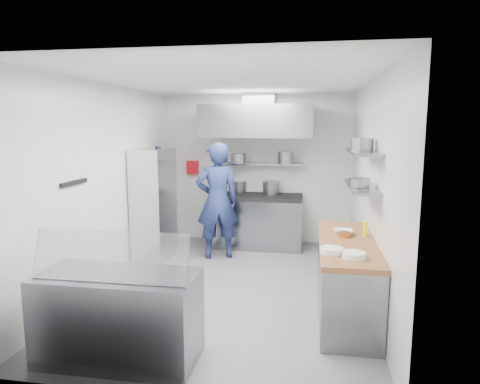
% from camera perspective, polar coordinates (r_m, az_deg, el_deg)
% --- Properties ---
extents(floor, '(5.00, 5.00, 0.00)m').
position_cam_1_polar(floor, '(6.11, -0.96, -12.53)').
color(floor, '#5C5C5E').
rests_on(floor, ground).
extents(ceiling, '(5.00, 5.00, 0.00)m').
position_cam_1_polar(ceiling, '(5.72, -1.03, 14.58)').
color(ceiling, silver).
rests_on(ceiling, wall_back).
extents(wall_back, '(3.60, 2.80, 0.02)m').
position_cam_1_polar(wall_back, '(8.20, 2.21, 3.06)').
color(wall_back, white).
rests_on(wall_back, floor).
extents(wall_front, '(3.60, 2.80, 0.02)m').
position_cam_1_polar(wall_front, '(3.37, -8.82, -5.54)').
color(wall_front, white).
rests_on(wall_front, floor).
extents(wall_left, '(2.80, 5.00, 0.02)m').
position_cam_1_polar(wall_left, '(6.33, -17.22, 0.93)').
color(wall_left, white).
rests_on(wall_left, floor).
extents(wall_right, '(2.80, 5.00, 0.02)m').
position_cam_1_polar(wall_right, '(5.71, 17.07, 0.10)').
color(wall_right, white).
rests_on(wall_right, floor).
extents(gas_range, '(1.60, 0.80, 0.90)m').
position_cam_1_polar(gas_range, '(7.96, 2.51, -4.06)').
color(gas_range, gray).
rests_on(gas_range, floor).
extents(cooktop, '(1.57, 0.78, 0.06)m').
position_cam_1_polar(cooktop, '(7.86, 2.53, -0.65)').
color(cooktop, black).
rests_on(cooktop, gas_range).
extents(stock_pot_left, '(0.25, 0.25, 0.20)m').
position_cam_1_polar(stock_pot_left, '(8.26, -0.01, 0.73)').
color(stock_pot_left, slate).
rests_on(stock_pot_left, cooktop).
extents(stock_pot_mid, '(0.31, 0.31, 0.24)m').
position_cam_1_polar(stock_pot_mid, '(7.96, 4.15, 0.54)').
color(stock_pot_mid, slate).
rests_on(stock_pot_mid, cooktop).
extents(over_range_shelf, '(1.60, 0.30, 0.04)m').
position_cam_1_polar(over_range_shelf, '(8.02, 2.77, 3.79)').
color(over_range_shelf, gray).
rests_on(over_range_shelf, wall_back).
extents(shelf_pot_a, '(0.27, 0.27, 0.18)m').
position_cam_1_polar(shelf_pot_a, '(7.85, -0.23, 4.49)').
color(shelf_pot_a, slate).
rests_on(shelf_pot_a, over_range_shelf).
extents(shelf_pot_b, '(0.27, 0.27, 0.22)m').
position_cam_1_polar(shelf_pot_b, '(7.75, 6.08, 4.53)').
color(shelf_pot_b, slate).
rests_on(shelf_pot_b, over_range_shelf).
extents(extractor_hood, '(1.90, 1.15, 0.55)m').
position_cam_1_polar(extractor_hood, '(7.58, 2.44, 9.39)').
color(extractor_hood, gray).
rests_on(extractor_hood, wall_back).
extents(hood_duct, '(0.55, 0.55, 0.24)m').
position_cam_1_polar(hood_duct, '(7.82, 2.67, 12.17)').
color(hood_duct, slate).
rests_on(hood_duct, extractor_hood).
extents(red_firebox, '(0.22, 0.10, 0.26)m').
position_cam_1_polar(red_firebox, '(8.40, -6.35, 3.28)').
color(red_firebox, red).
rests_on(red_firebox, wall_back).
extents(chef, '(0.83, 0.69, 1.96)m').
position_cam_1_polar(chef, '(7.18, -3.05, -1.18)').
color(chef, navy).
rests_on(chef, floor).
extents(wire_rack, '(0.50, 0.90, 1.85)m').
position_cam_1_polar(wire_rack, '(7.26, -11.39, -1.67)').
color(wire_rack, silver).
rests_on(wire_rack, floor).
extents(rack_bin_a, '(0.16, 0.20, 0.18)m').
position_cam_1_polar(rack_bin_a, '(7.22, -11.54, -2.74)').
color(rack_bin_a, white).
rests_on(rack_bin_a, wire_rack).
extents(rack_bin_b, '(0.13, 0.17, 0.15)m').
position_cam_1_polar(rack_bin_b, '(7.41, -10.85, 1.50)').
color(rack_bin_b, yellow).
rests_on(rack_bin_b, wire_rack).
extents(rack_jar, '(0.10, 0.10, 0.18)m').
position_cam_1_polar(rack_jar, '(7.26, -10.85, 5.32)').
color(rack_jar, black).
rests_on(rack_jar, wire_rack).
extents(knife_strip, '(0.04, 0.55, 0.05)m').
position_cam_1_polar(knife_strip, '(5.52, -21.25, 1.17)').
color(knife_strip, black).
rests_on(knife_strip, wall_left).
extents(prep_counter_base, '(0.62, 2.00, 0.84)m').
position_cam_1_polar(prep_counter_base, '(5.33, 13.94, -11.26)').
color(prep_counter_base, gray).
rests_on(prep_counter_base, floor).
extents(prep_counter_top, '(0.65, 2.04, 0.06)m').
position_cam_1_polar(prep_counter_top, '(5.20, 14.13, -6.59)').
color(prep_counter_top, brown).
rests_on(prep_counter_top, prep_counter_base).
extents(plate_stack_a, '(0.25, 0.25, 0.06)m').
position_cam_1_polar(plate_stack_a, '(4.64, 12.13, -7.63)').
color(plate_stack_a, white).
rests_on(plate_stack_a, prep_counter_top).
extents(plate_stack_b, '(0.24, 0.24, 0.06)m').
position_cam_1_polar(plate_stack_b, '(4.54, 14.92, -8.11)').
color(plate_stack_b, white).
rests_on(plate_stack_b, prep_counter_top).
extents(copper_pan, '(0.15, 0.15, 0.06)m').
position_cam_1_polar(copper_pan, '(5.34, 13.71, -5.50)').
color(copper_pan, '#B66B33').
rests_on(copper_pan, prep_counter_top).
extents(squeeze_bottle, '(0.06, 0.06, 0.18)m').
position_cam_1_polar(squeeze_bottle, '(5.41, 16.38, -4.77)').
color(squeeze_bottle, yellow).
rests_on(squeeze_bottle, prep_counter_top).
extents(mixing_bowl, '(0.24, 0.24, 0.06)m').
position_cam_1_polar(mixing_bowl, '(5.46, 13.56, -5.19)').
color(mixing_bowl, white).
rests_on(mixing_bowl, prep_counter_top).
extents(wall_shelf_lower, '(0.30, 1.30, 0.04)m').
position_cam_1_polar(wall_shelf_lower, '(5.38, 15.84, 0.72)').
color(wall_shelf_lower, gray).
rests_on(wall_shelf_lower, wall_right).
extents(wall_shelf_upper, '(0.30, 1.30, 0.04)m').
position_cam_1_polar(wall_shelf_upper, '(5.34, 16.03, 5.18)').
color(wall_shelf_upper, gray).
rests_on(wall_shelf_upper, wall_right).
extents(shelf_pot_c, '(0.24, 0.24, 0.10)m').
position_cam_1_polar(shelf_pot_c, '(5.19, 15.63, 1.22)').
color(shelf_pot_c, slate).
rests_on(shelf_pot_c, wall_shelf_lower).
extents(shelf_pot_d, '(0.27, 0.27, 0.14)m').
position_cam_1_polar(shelf_pot_d, '(5.36, 15.95, 6.17)').
color(shelf_pot_d, slate).
rests_on(shelf_pot_d, wall_shelf_upper).
extents(display_case, '(1.50, 0.70, 0.85)m').
position_cam_1_polar(display_case, '(4.40, -15.84, -15.73)').
color(display_case, gray).
rests_on(display_case, floor).
extents(display_glass, '(1.47, 0.19, 0.42)m').
position_cam_1_polar(display_glass, '(4.07, -16.95, -8.10)').
color(display_glass, silver).
rests_on(display_glass, display_case).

